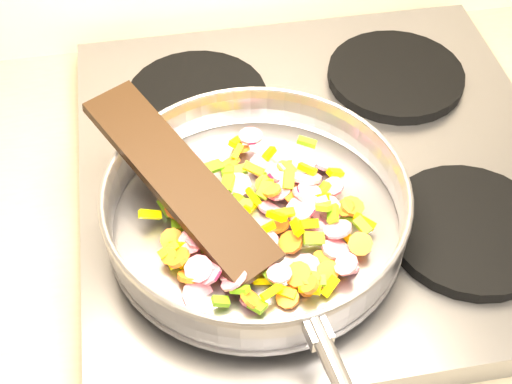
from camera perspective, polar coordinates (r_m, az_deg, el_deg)
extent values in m
cube|color=#939399|center=(0.91, 5.14, 1.47)|extent=(0.60, 0.60, 0.04)
cylinder|color=black|center=(0.79, -2.33, -5.79)|extent=(0.19, 0.19, 0.02)
cylinder|color=black|center=(0.85, 16.69, -2.90)|extent=(0.19, 0.19, 0.02)
cylinder|color=black|center=(0.98, -4.75, 7.48)|extent=(0.19, 0.19, 0.02)
cylinder|color=black|center=(1.03, 11.10, 9.14)|extent=(0.19, 0.19, 0.02)
cylinder|color=#9E9EA5|center=(0.81, 0.00, -2.48)|extent=(0.33, 0.33, 0.01)
torus|color=#9E9EA5|center=(0.78, 0.00, -1.06)|extent=(0.38, 0.38, 0.06)
torus|color=#9E9EA5|center=(0.76, 0.00, 0.20)|extent=(0.34, 0.34, 0.01)
cube|color=#9E9EA5|center=(0.68, 4.93, -11.04)|extent=(0.03, 0.03, 0.02)
cylinder|color=orange|center=(0.73, 4.31, -7.41)|extent=(0.03, 0.03, 0.02)
cylinder|color=orange|center=(0.76, -7.00, -5.09)|extent=(0.02, 0.02, 0.02)
cube|color=#68AF16|center=(0.78, 8.49, -2.68)|extent=(0.02, 0.02, 0.01)
cylinder|color=#D51448|center=(0.79, -4.84, -0.94)|extent=(0.03, 0.04, 0.03)
cylinder|color=#D51448|center=(0.75, -4.68, -8.22)|extent=(0.04, 0.04, 0.03)
cylinder|color=#D51448|center=(0.83, -1.44, 0.58)|extent=(0.03, 0.03, 0.01)
cylinder|color=#D51448|center=(0.73, -1.78, -7.06)|extent=(0.03, 0.04, 0.03)
cube|color=#FFEE02|center=(0.76, -6.04, -5.34)|extent=(0.01, 0.02, 0.01)
cylinder|color=orange|center=(0.87, -1.14, 3.43)|extent=(0.02, 0.02, 0.02)
cube|color=#FFEE02|center=(0.81, -2.10, -1.05)|extent=(0.02, 0.02, 0.01)
cube|color=#68AF16|center=(0.86, 4.10, 4.01)|extent=(0.03, 0.02, 0.01)
cylinder|color=orange|center=(0.76, 7.00, -5.88)|extent=(0.03, 0.02, 0.02)
cube|color=#68AF16|center=(0.79, 5.28, -1.25)|extent=(0.02, 0.02, 0.02)
cube|color=#68AF16|center=(0.83, 0.99, 1.16)|extent=(0.01, 0.02, 0.01)
cylinder|color=orange|center=(0.82, 0.70, 0.59)|extent=(0.03, 0.02, 0.02)
cylinder|color=#D51448|center=(0.85, 4.91, 2.45)|extent=(0.04, 0.05, 0.03)
cube|color=#68AF16|center=(0.77, -3.82, -4.24)|extent=(0.02, 0.02, 0.02)
cylinder|color=orange|center=(0.82, 5.54, -1.15)|extent=(0.03, 0.03, 0.02)
cylinder|color=#D51448|center=(0.79, 4.68, -3.43)|extent=(0.04, 0.03, 0.03)
cube|color=#68AF16|center=(0.84, 2.72, 1.93)|extent=(0.02, 0.02, 0.01)
cube|color=#68AF16|center=(0.81, -1.80, -0.87)|extent=(0.02, 0.03, 0.02)
cylinder|color=orange|center=(0.78, 2.79, -4.04)|extent=(0.03, 0.03, 0.02)
cube|color=#FFEE02|center=(0.78, -5.30, -4.02)|extent=(0.02, 0.02, 0.02)
cube|color=#68AF16|center=(0.81, -7.14, -1.18)|extent=(0.02, 0.03, 0.02)
cylinder|color=#D51448|center=(0.79, 3.60, -1.31)|extent=(0.05, 0.05, 0.02)
cylinder|color=#D51448|center=(0.74, -4.62, -6.14)|extent=(0.03, 0.03, 0.02)
cube|color=#68AF16|center=(0.73, 0.13, -9.06)|extent=(0.02, 0.02, 0.01)
cube|color=#FFEE02|center=(0.82, -0.23, -0.35)|extent=(0.02, 0.03, 0.01)
cylinder|color=#D51448|center=(0.81, -5.46, -1.89)|extent=(0.04, 0.04, 0.02)
cylinder|color=#D51448|center=(0.83, -5.83, 1.64)|extent=(0.03, 0.03, 0.02)
cylinder|color=orange|center=(0.75, -6.21, -5.24)|extent=(0.03, 0.04, 0.02)
cube|color=#FFEE02|center=(0.78, 1.66, -1.92)|extent=(0.02, 0.02, 0.02)
cube|color=#FFEE02|center=(0.79, 8.67, -2.35)|extent=(0.03, 0.02, 0.01)
cylinder|color=orange|center=(0.78, -1.01, -2.87)|extent=(0.03, 0.04, 0.02)
cylinder|color=#D51448|center=(0.78, -3.95, -2.65)|extent=(0.03, 0.03, 0.01)
cylinder|color=orange|center=(0.75, -5.38, -6.75)|extent=(0.03, 0.03, 0.02)
cube|color=#FFEE02|center=(0.73, 1.25, -7.98)|extent=(0.03, 0.02, 0.01)
cylinder|color=orange|center=(0.82, 4.06, 0.24)|extent=(0.04, 0.04, 0.02)
cylinder|color=#D51448|center=(0.85, 0.47, 2.11)|extent=(0.04, 0.03, 0.02)
cylinder|color=#D51448|center=(0.78, 6.55, -2.98)|extent=(0.04, 0.04, 0.02)
cube|color=#FFEE02|center=(0.84, -4.60, 1.76)|extent=(0.02, 0.01, 0.02)
cylinder|color=orange|center=(0.73, 4.46, -6.93)|extent=(0.03, 0.03, 0.01)
cube|color=#68AF16|center=(0.77, 4.65, -3.75)|extent=(0.03, 0.02, 0.01)
cylinder|color=orange|center=(0.73, -0.41, -8.52)|extent=(0.03, 0.04, 0.03)
cube|color=#FFEE02|center=(0.85, 6.36, 1.54)|extent=(0.02, 0.02, 0.02)
cube|color=#68AF16|center=(0.84, -2.26, 1.71)|extent=(0.02, 0.02, 0.02)
cube|color=#FFEE02|center=(0.81, 5.28, -0.39)|extent=(0.02, 0.02, 0.02)
cylinder|color=#D51448|center=(0.81, 1.03, -1.28)|extent=(0.03, 0.04, 0.02)
cylinder|color=#D51448|center=(0.81, 4.11, -0.29)|extent=(0.04, 0.04, 0.03)
cylinder|color=#D51448|center=(0.83, -5.12, 0.69)|extent=(0.02, 0.03, 0.02)
cylinder|color=#D51448|center=(0.74, -0.32, -8.68)|extent=(0.03, 0.03, 0.02)
cube|color=#68AF16|center=(0.74, 1.36, -6.93)|extent=(0.02, 0.02, 0.01)
cylinder|color=#D51448|center=(0.74, 1.87, -6.53)|extent=(0.04, 0.04, 0.01)
cube|color=#FFEE02|center=(0.79, 7.61, -3.92)|extent=(0.02, 0.02, 0.02)
cylinder|color=orange|center=(0.74, 2.54, -8.43)|extent=(0.04, 0.04, 0.01)
cube|color=#FFEE02|center=(0.78, -2.74, -3.60)|extent=(0.02, 0.02, 0.02)
cylinder|color=#D51448|center=(0.78, -3.95, -4.18)|extent=(0.02, 0.03, 0.02)
cylinder|color=orange|center=(0.77, -6.56, -4.77)|extent=(0.04, 0.04, 0.02)
cube|color=#FFEE02|center=(0.83, -0.18, 1.85)|extent=(0.03, 0.02, 0.02)
cube|color=#FFEE02|center=(0.74, 2.49, -8.06)|extent=(0.02, 0.02, 0.01)
cube|color=#68AF16|center=(0.80, 5.30, -0.99)|extent=(0.02, 0.02, 0.01)
cube|color=#FFEE02|center=(0.85, -1.51, 3.23)|extent=(0.02, 0.02, 0.01)
cube|color=#FFEE02|center=(0.78, 2.31, -1.69)|extent=(0.02, 0.01, 0.01)
cylinder|color=orange|center=(0.75, 3.55, -6.85)|extent=(0.04, 0.04, 0.02)
cylinder|color=orange|center=(0.80, 7.72, -1.15)|extent=(0.04, 0.04, 0.01)
cube|color=#FFEE02|center=(0.75, 0.82, -7.07)|extent=(0.03, 0.02, 0.01)
cube|color=#68AF16|center=(0.83, -3.43, 2.03)|extent=(0.03, 0.02, 0.01)
cube|color=#FFEE02|center=(0.85, 2.70, 2.13)|extent=(0.03, 0.02, 0.02)
cylinder|color=#D51448|center=(0.81, 4.30, 0.05)|extent=(0.03, 0.03, 0.01)
cylinder|color=orange|center=(0.76, 5.44, -5.33)|extent=(0.03, 0.03, 0.02)
cylinder|color=orange|center=(0.81, 3.24, -0.26)|extent=(0.03, 0.03, 0.02)
cube|color=#FFEE02|center=(0.77, -5.98, -4.17)|extent=(0.03, 0.01, 0.01)
cylinder|color=orange|center=(0.80, -3.76, -1.91)|extent=(0.03, 0.03, 0.01)
cylinder|color=#D51448|center=(0.80, 3.61, -2.21)|extent=(0.03, 0.03, 0.01)
cylinder|color=orange|center=(0.77, 8.34, -4.13)|extent=(0.03, 0.03, 0.02)
cube|color=#FFEE02|center=(0.86, -2.60, 1.97)|extent=(0.02, 0.03, 0.01)
cylinder|color=#D51448|center=(0.75, -3.78, -6.16)|extent=(0.04, 0.05, 0.03)
cylinder|color=orange|center=(0.79, -6.34, -1.26)|extent=(0.04, 0.03, 0.02)
cylinder|color=orange|center=(0.75, 4.03, -7.66)|extent=(0.02, 0.03, 0.02)
cylinder|color=orange|center=(0.86, -2.11, 2.35)|extent=(0.04, 0.04, 0.02)
cube|color=#68AF16|center=(0.84, -1.42, 1.77)|extent=(0.02, 0.01, 0.01)
cube|color=#68AF16|center=(0.81, -1.01, -0.91)|extent=(0.02, 0.02, 0.01)
cube|color=#FFEE02|center=(0.74, 5.90, -7.51)|extent=(0.02, 0.02, 0.02)
cube|color=#68AF16|center=(0.81, 7.43, -2.11)|extent=(0.03, 0.02, 0.02)
cube|color=#68AF16|center=(0.82, -6.73, -0.94)|extent=(0.03, 0.02, 0.02)
cylinder|color=#D51448|center=(0.83, 6.21, 0.46)|extent=(0.03, 0.03, 0.01)
cylinder|color=orange|center=(0.80, -2.75, -2.62)|extent=(0.03, 0.03, 0.02)
cube|color=#68AF16|center=(0.82, -2.29, 0.70)|extent=(0.02, 0.03, 0.01)
cube|color=#FFEE02|center=(0.77, 3.31, -2.81)|extent=(0.01, 0.02, 0.02)
cube|color=#FFEE02|center=(0.73, 4.33, -7.74)|extent=(0.02, 0.02, 0.01)
cylinder|color=#D51448|center=(0.83, 3.30, 1.23)|extent=(0.05, 0.05, 0.01)
cylinder|color=#D51448|center=(0.75, 4.05, -6.12)|extent=(0.04, 0.04, 0.02)
cube|color=#FFEE02|center=(0.77, 0.69, -2.99)|extent=(0.03, 0.01, 0.02)
cylinder|color=#D51448|center=(0.76, 0.84, -3.79)|extent=(0.04, 0.04, 0.01)
cylinder|color=#D51448|center=(0.77, 7.27, -5.98)|extent=(0.03, 0.03, 0.02)
cube|color=#FFEE02|center=(0.79, -8.48, -1.79)|extent=(0.03, 0.01, 0.02)
cylinder|color=#D51448|center=(0.86, -4.46, 2.35)|extent=(0.05, 0.05, 0.02)
cube|color=#68AF16|center=(0.73, -2.85, -8.73)|extent=(0.02, 0.01, 0.01)
cube|color=#68AF16|center=(0.82, 5.39, 0.25)|extent=(0.02, 0.02, 0.02)
cube|color=#68AF16|center=(0.82, 0.68, 0.29)|extent=(0.02, 0.03, 0.02)
cube|color=#68AF16|center=(0.79, -6.32, -2.65)|extent=(0.01, 0.02, 0.01)
cylinder|color=orange|center=(0.75, -3.31, -5.61)|extent=(0.03, 0.03, 0.02)
cube|color=#FFEE02|center=(0.77, -6.33, -5.66)|extent=(0.02, 0.02, 0.02)
cylinder|color=orange|center=(0.84, 2.39, 1.94)|extent=(0.03, 0.03, 0.01)
cube|color=#FFEE02|center=(0.88, -1.58, 4.05)|extent=(0.02, 0.02, 0.01)
cylinder|color=orange|center=(0.75, 5.78, -6.31)|extent=(0.03, 0.03, 0.02)
cube|color=#FFEE02|center=(0.86, 1.05, 3.09)|extent=(0.02, 0.02, 0.01)
cylinder|color=orange|center=(0.75, -4.80, -5.89)|extent=(0.03, 0.03, 0.02)
cube|color=#FFEE02|center=(0.81, -0.38, -1.17)|extent=(0.02, 0.02, 0.01)
cylinder|color=#D51448|center=(0.87, -0.44, 4.52)|extent=(0.03, 0.03, 0.00)
cube|color=#68AF16|center=(0.79, 6.17, -1.75)|extent=(0.02, 0.02, 0.01)
cylinder|color=#D51448|center=(0.83, 1.41, 1.56)|extent=(0.03, 0.03, 0.03)
cylinder|color=#D51448|center=(0.80, 5.65, -1.44)|extent=(0.05, 0.04, 0.04)
cylinder|color=#D51448|center=(0.82, 1.80, 0.25)|extent=(0.04, 0.04, 0.01)
cylinder|color=#D51448|center=(0.77, 6.44, -4.60)|extent=(0.04, 0.04, 0.01)
cylinder|color=#D51448|center=(0.76, -5.27, -3.99)|extent=(0.03, 0.03, 0.02)
cube|color=#FFEE02|center=(0.78, 4.26, -2.57)|extent=(0.02, 0.01, 0.02)
cube|color=#FFEE02|center=(0.80, -4.93, -1.25)|extent=(0.01, 0.03, 0.01)
cube|color=#FFEE02|center=(0.85, -5.95, 2.41)|extent=(0.02, 0.02, 0.01)
cylinder|color=#D51448|center=(0.75, 7.22, -5.76)|extent=(0.03, 0.03, 0.02)
cylinder|color=#D51448|center=(0.75, -3.25, -5.53)|extent=(0.03, 0.03, 0.01)
cylinder|color=#D51448|center=(0.80, 3.50, -1.78)|extent=(0.04, 0.03, 0.02)
cube|color=#68AF16|center=(0.79, -3.29, -1.69)|extent=(0.02, 0.02, 0.02)
cylinder|color=#D51448|center=(0.82, 4.08, 1.16)|extent=(0.04, 0.04, 0.02)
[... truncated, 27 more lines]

